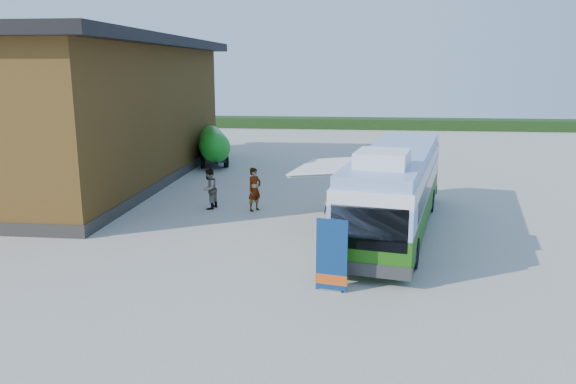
# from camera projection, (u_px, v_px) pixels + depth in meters

# --- Properties ---
(ground) EXTENTS (100.00, 100.00, 0.00)m
(ground) POSITION_uv_depth(u_px,v_px,m) (264.00, 245.00, 19.29)
(ground) COLOR #BCB7AD
(ground) RESTS_ON ground
(barn) EXTENTS (9.60, 21.20, 7.50)m
(barn) POSITION_uv_depth(u_px,v_px,m) (95.00, 114.00, 29.35)
(barn) COLOR brown
(barn) RESTS_ON ground
(hedge) EXTENTS (40.00, 3.00, 1.00)m
(hedge) POSITION_uv_depth(u_px,v_px,m) (404.00, 124.00, 55.15)
(hedge) COLOR #264419
(hedge) RESTS_ON ground
(bus) EXTENTS (4.66, 11.73, 3.53)m
(bus) POSITION_uv_depth(u_px,v_px,m) (395.00, 187.00, 20.55)
(bus) COLOR #2D6D12
(bus) RESTS_ON ground
(awning) EXTENTS (2.97, 4.07, 0.49)m
(awning) POSITION_uv_depth(u_px,v_px,m) (334.00, 161.00, 20.87)
(awning) COLOR white
(awning) RESTS_ON ground
(banner) EXTENTS (0.88, 0.30, 2.04)m
(banner) POSITION_uv_depth(u_px,v_px,m) (331.00, 262.00, 15.17)
(banner) COLOR navy
(banner) RESTS_ON ground
(picnic_table) EXTENTS (1.63, 1.51, 0.80)m
(picnic_table) POSITION_uv_depth(u_px,v_px,m) (344.00, 202.00, 22.81)
(picnic_table) COLOR tan
(picnic_table) RESTS_ON ground
(person_a) EXTENTS (0.76, 0.80, 1.85)m
(person_a) POSITION_uv_depth(u_px,v_px,m) (254.00, 189.00, 23.73)
(person_a) COLOR #999999
(person_a) RESTS_ON ground
(person_b) EXTENTS (0.84, 0.98, 1.75)m
(person_b) POSITION_uv_depth(u_px,v_px,m) (209.00, 189.00, 24.04)
(person_b) COLOR #999999
(person_b) RESTS_ON ground
(slurry_tanker) EXTENTS (3.07, 5.85, 2.25)m
(slurry_tanker) POSITION_uv_depth(u_px,v_px,m) (212.00, 144.00, 34.89)
(slurry_tanker) COLOR #1B9820
(slurry_tanker) RESTS_ON ground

